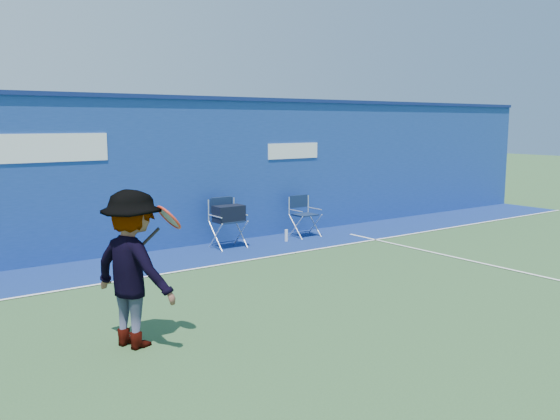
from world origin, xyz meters
TOP-DOWN VIEW (x-y plane):
  - ground at (0.00, 0.00)m, footprint 80.00×80.00m
  - stadium_wall at (-0.00, 5.20)m, footprint 24.00×0.50m
  - out_of_bounds_strip at (0.00, 4.10)m, footprint 24.00×1.80m
  - court_lines at (0.00, 0.60)m, footprint 24.00×12.00m
  - directors_chair_left at (1.50, 4.43)m, footprint 0.60×0.56m
  - directors_chair_right at (3.51, 4.44)m, footprint 0.55×0.49m
  - water_bottle at (2.84, 4.23)m, footprint 0.07×0.07m
  - tennis_player at (-2.14, 0.43)m, footprint 1.05×1.32m

SIDE VIEW (x-z plane):
  - ground at x=0.00m, z-range 0.00..0.00m
  - out_of_bounds_strip at x=0.00m, z-range 0.00..0.01m
  - court_lines at x=0.00m, z-range 0.01..0.01m
  - water_bottle at x=2.84m, z-range 0.00..0.26m
  - directors_chair_right at x=3.51m, z-range -0.17..0.75m
  - directors_chair_left at x=1.50m, z-range -0.08..0.94m
  - tennis_player at x=-2.14m, z-range 0.00..1.80m
  - stadium_wall at x=0.00m, z-range 0.01..3.09m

